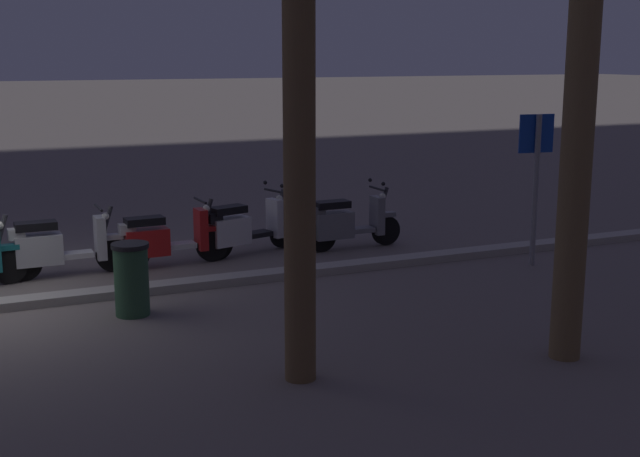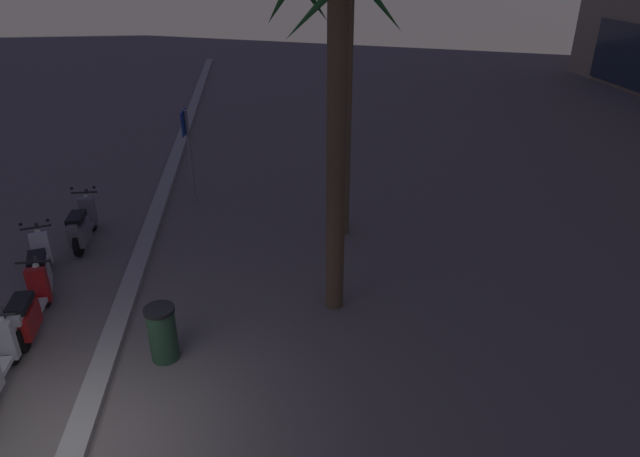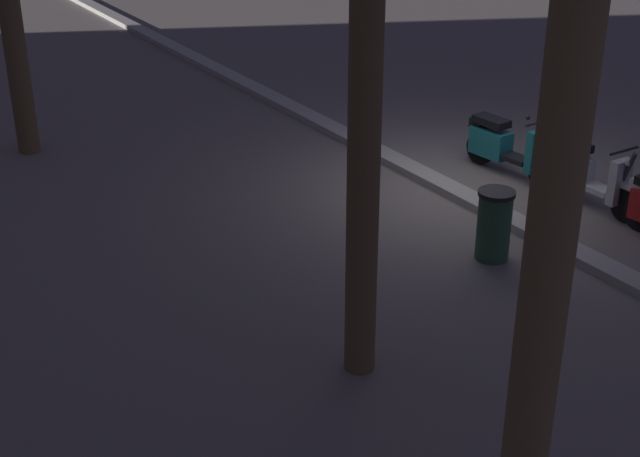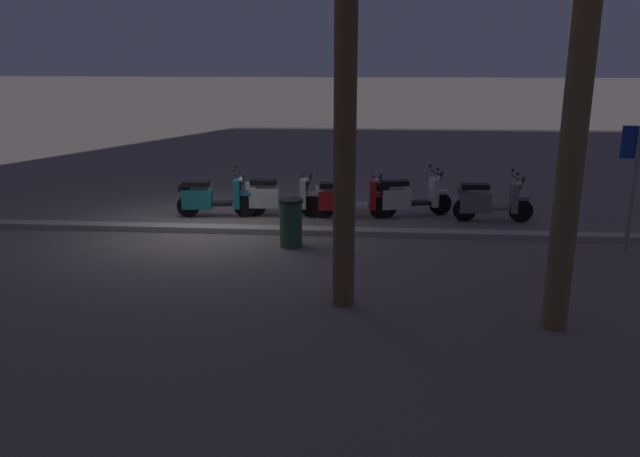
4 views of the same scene
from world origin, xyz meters
name	(u,v)px [view 4 (image 4 of 4)]	position (x,y,z in m)	size (l,w,h in m)	color
ground_plane	(206,229)	(0.00, 0.00, 0.00)	(200.00, 200.00, 0.00)	slate
curb_strip	(204,229)	(0.00, 0.17, 0.06)	(60.00, 0.36, 0.12)	#ADA89E
scooter_grey_tail_end	(487,201)	(-6.14, -1.16, 0.46)	(1.78, 0.56, 1.17)	black
scooter_white_far_back	(407,197)	(-4.38, -1.47, 0.46)	(1.81, 0.78, 1.17)	black
scooter_red_last_in_row	(346,199)	(-2.96, -1.22, 0.45)	(1.82, 0.56, 1.04)	black
scooter_silver_mid_rear	(276,197)	(-1.35, -1.24, 0.46)	(1.83, 0.56, 1.04)	black
scooter_teal_mid_centre	(210,198)	(0.18, -1.07, 0.46)	(1.84, 0.56, 1.17)	black
crossing_sign	(635,175)	(-8.37, 1.03, 1.50)	(0.60, 0.15, 2.40)	#939399
litter_bin	(291,223)	(-1.99, 1.11, 0.48)	(0.48, 0.48, 0.95)	#2D5638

